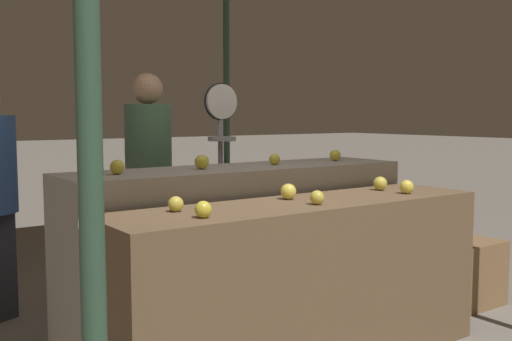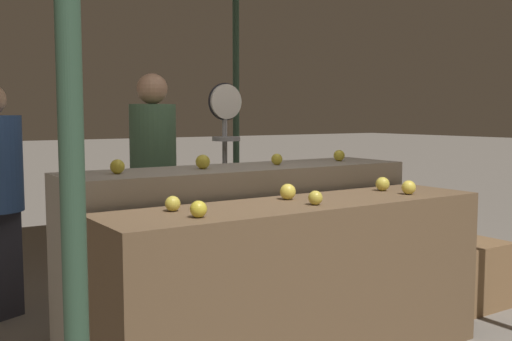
# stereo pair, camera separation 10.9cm
# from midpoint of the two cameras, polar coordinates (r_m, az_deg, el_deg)

# --- Properties ---
(display_counter_front) EXTENTS (2.21, 0.55, 0.89)m
(display_counter_front) POSITION_cam_midpoint_polar(r_m,az_deg,el_deg) (3.28, 5.38, -10.76)
(display_counter_front) COLOR brown
(display_counter_front) RESTS_ON ground_plane
(display_counter_back) EXTENTS (2.21, 0.55, 1.04)m
(display_counter_back) POSITION_cam_midpoint_polar(r_m,az_deg,el_deg) (3.73, -0.47, -7.60)
(display_counter_back) COLOR gray
(display_counter_back) RESTS_ON ground_plane
(apple_front_0) EXTENTS (0.08, 0.08, 0.08)m
(apple_front_0) POSITION_cam_midpoint_polar(r_m,az_deg,el_deg) (2.70, -4.35, -3.69)
(apple_front_0) COLOR gold
(apple_front_0) RESTS_ON display_counter_front
(apple_front_1) EXTENTS (0.07, 0.07, 0.07)m
(apple_front_1) POSITION_cam_midpoint_polar(r_m,az_deg,el_deg) (3.08, 6.68, -2.60)
(apple_front_1) COLOR gold
(apple_front_1) RESTS_ON display_counter_front
(apple_front_2) EXTENTS (0.08, 0.08, 0.08)m
(apple_front_2) POSITION_cam_midpoint_polar(r_m,az_deg,el_deg) (3.59, 15.18, -1.57)
(apple_front_2) COLOR yellow
(apple_front_2) RESTS_ON display_counter_front
(apple_front_3) EXTENTS (0.07, 0.07, 0.07)m
(apple_front_3) POSITION_cam_midpoint_polar(r_m,az_deg,el_deg) (2.88, -6.87, -3.15)
(apple_front_3) COLOR gold
(apple_front_3) RESTS_ON display_counter_front
(apple_front_4) EXTENTS (0.09, 0.09, 0.09)m
(apple_front_4) POSITION_cam_midpoint_polar(r_m,az_deg,el_deg) (3.26, 4.00, -2.03)
(apple_front_4) COLOR yellow
(apple_front_4) RESTS_ON display_counter_front
(apple_front_5) EXTENTS (0.08, 0.08, 0.08)m
(apple_front_5) POSITION_cam_midpoint_polar(r_m,az_deg,el_deg) (3.72, 12.78, -1.26)
(apple_front_5) COLOR gold
(apple_front_5) RESTS_ON display_counter_front
(apple_back_0) EXTENTS (0.08, 0.08, 0.08)m
(apple_back_0) POSITION_cam_midpoint_polar(r_m,az_deg,el_deg) (3.28, -12.14, 0.36)
(apple_back_0) COLOR gold
(apple_back_0) RESTS_ON display_counter_back
(apple_back_1) EXTENTS (0.08, 0.08, 0.08)m
(apple_back_1) POSITION_cam_midpoint_polar(r_m,az_deg,el_deg) (3.50, -4.21, 0.83)
(apple_back_1) COLOR gold
(apple_back_1) RESTS_ON display_counter_back
(apple_back_2) EXTENTS (0.07, 0.07, 0.07)m
(apple_back_2) POSITION_cam_midpoint_polar(r_m,az_deg,el_deg) (3.78, 2.82, 1.07)
(apple_back_2) COLOR gold
(apple_back_2) RESTS_ON display_counter_back
(apple_back_3) EXTENTS (0.08, 0.08, 0.08)m
(apple_back_3) POSITION_cam_midpoint_polar(r_m,az_deg,el_deg) (4.13, 8.67, 1.42)
(apple_back_3) COLOR gold
(apple_back_3) RESTS_ON display_counter_back
(produce_scale) EXTENTS (0.26, 0.20, 1.58)m
(produce_scale) POSITION_cam_midpoint_polar(r_m,az_deg,el_deg) (4.27, -2.19, 2.47)
(produce_scale) COLOR #99999E
(produce_scale) RESTS_ON ground_plane
(person_vendor_at_scale) EXTENTS (0.38, 0.38, 1.64)m
(person_vendor_at_scale) POSITION_cam_midpoint_polar(r_m,az_deg,el_deg) (4.29, -9.03, -0.06)
(person_vendor_at_scale) COLOR #2D2D38
(person_vendor_at_scale) RESTS_ON ground_plane
(wooden_crate_side) EXTENTS (0.46, 0.46, 0.46)m
(wooden_crate_side) POSITION_cam_midpoint_polar(r_m,az_deg,el_deg) (4.59, 20.16, -9.13)
(wooden_crate_side) COLOR olive
(wooden_crate_side) RESTS_ON ground_plane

